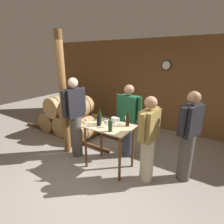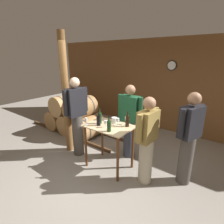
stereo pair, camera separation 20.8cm
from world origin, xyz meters
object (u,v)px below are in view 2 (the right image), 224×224
Objects in this scene: wine_glass_near_right at (118,120)px; person_visitor_near_door at (189,138)px; wine_glass_far_side at (126,119)px; person_visitor_with_scarf at (129,120)px; wine_glass_near_center at (106,122)px; person_host at (147,140)px; wine_bottle_left at (98,121)px; person_visitor_bearded at (77,116)px; ice_bucket at (114,120)px; wooden_post at (66,96)px; wine_bottle_right at (127,121)px; wine_glass_near_left at (86,120)px; wine_bottle_far_left at (100,118)px; wine_bottle_center at (109,126)px.

wine_glass_near_right is 0.09× the size of person_visitor_near_door.
person_visitor_with_scarf is (-0.14, 0.36, -0.17)m from wine_glass_far_side.
wine_glass_near_center is 0.09× the size of person_host.
wine_bottle_left is 0.16× the size of person_visitor_with_scarf.
wine_glass_near_center is 0.08× the size of person_visitor_bearded.
wooden_post is at bearing -170.66° from ice_bucket.
wine_glass_near_right is at bearing 7.78° from person_visitor_bearded.
wine_glass_far_side is 0.42m from person_visitor_with_scarf.
wine_bottle_left is at bearing -148.63° from wine_bottle_right.
person_visitor_near_door is (1.35, 0.28, -0.10)m from ice_bucket.
person_host is at bearing 1.74° from wooden_post.
wine_glass_far_side is at bearing 19.08° from ice_bucket.
person_visitor_with_scarf is at bearing 58.78° from wine_glass_near_left.
wooden_post is 1.49m from wine_glass_far_side.
wine_bottle_far_left is 1.01× the size of wine_bottle_right.
wine_bottle_left is 0.15× the size of person_visitor_bearded.
wine_glass_near_right is (0.29, 0.22, 0.01)m from wine_bottle_left.
person_visitor_with_scarf reaches higher than person_host.
person_visitor_near_door is at bearing 11.99° from person_visitor_bearded.
person_host is at bearing -6.73° from wine_glass_near_right.
wine_bottle_center is at bearing -33.56° from wine_glass_near_center.
person_host reaches higher than wine_bottle_center.
wooden_post reaches higher than person_visitor_near_door.
wine_glass_near_right is 0.09× the size of person_visitor_with_scarf.
person_host is (1.01, 0.04, -0.20)m from wine_bottle_far_left.
wine_glass_near_left is at bearing -168.39° from person_host.
ice_bucket is (0.41, 0.38, -0.04)m from wine_glass_near_left.
wine_bottle_right is at bearing 163.29° from person_host.
wine_glass_near_center is 0.08× the size of person_visitor_with_scarf.
wine_glass_near_right is at bearing 31.64° from wine_glass_near_left.
person_visitor_with_scarf reaches higher than wine_bottle_center.
wine_glass_far_side is (0.07, 0.46, 0.01)m from wine_bottle_center.
ice_bucket is 0.46m from person_visitor_with_scarf.
wine_glass_far_side is at bearing -68.57° from person_visitor_with_scarf.
wine_glass_near_center is at bearing -123.94° from wine_glass_far_side.
person_visitor_with_scarf is at bearing 140.59° from person_host.
wooden_post is 1.24m from wine_glass_near_center.
wine_glass_near_right is 0.52m from person_visitor_with_scarf.
wine_bottle_center is (0.38, -0.20, -0.01)m from wine_bottle_far_left.
wine_glass_far_side is (-0.07, 0.07, -0.00)m from wine_bottle_right.
person_visitor_near_door reaches higher than ice_bucket.
person_visitor_bearded is (-0.66, -0.01, -0.09)m from wine_bottle_far_left.
wine_bottle_center is at bearing -27.38° from wine_bottle_far_left.
person_host is 0.70m from person_visitor_near_door.
person_visitor_near_door reaches higher than wine_bottle_far_left.
wine_bottle_center is (0.33, -0.10, 0.01)m from wine_bottle_left.
person_visitor_bearded is at bearing 0.42° from wooden_post.
wine_glass_near_right is at bearing 173.27° from person_host.
ice_bucket is 0.07× the size of person_visitor_bearded.
wine_glass_near_center is at bearing 2.96° from wine_bottle_left.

